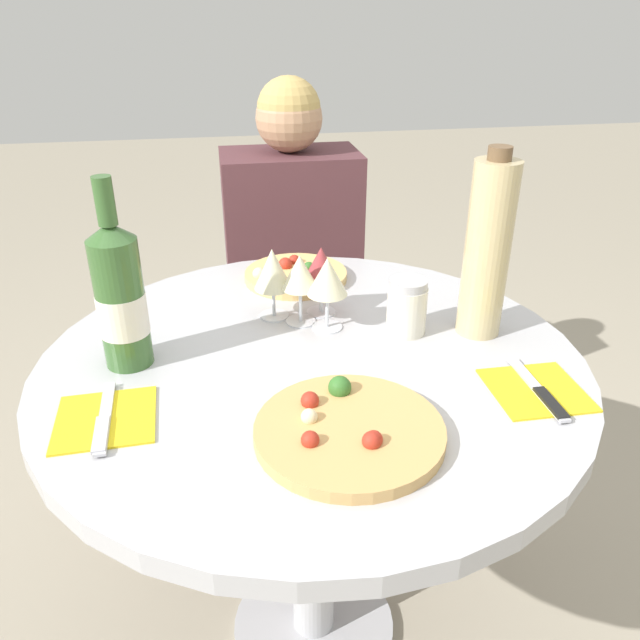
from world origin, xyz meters
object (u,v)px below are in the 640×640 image
(dining_table, at_px, (312,411))
(tall_carafe, at_px, (487,250))
(chair_behind_diner, at_px, (291,314))
(pizza_large, at_px, (348,430))
(wine_bottle, at_px, (120,297))
(seated_diner, at_px, (297,305))

(dining_table, bearing_deg, tall_carafe, 7.02)
(chair_behind_diner, height_order, pizza_large, chair_behind_diner)
(chair_behind_diner, height_order, tall_carafe, tall_carafe)
(dining_table, relative_size, wine_bottle, 2.95)
(dining_table, height_order, tall_carafe, tall_carafe)
(pizza_large, xyz_separation_m, tall_carafe, (0.32, 0.28, 0.16))
(dining_table, distance_m, seated_diner, 0.72)
(dining_table, bearing_deg, chair_behind_diner, 85.45)
(dining_table, distance_m, tall_carafe, 0.44)
(dining_table, relative_size, seated_diner, 0.86)
(seated_diner, distance_m, pizza_large, 0.98)
(pizza_large, relative_size, tall_carafe, 0.80)
(dining_table, relative_size, pizza_large, 3.48)
(chair_behind_diner, xyz_separation_m, seated_diner, (-0.00, -0.14, 0.10))
(chair_behind_diner, bearing_deg, seated_diner, 90.00)
(pizza_large, distance_m, tall_carafe, 0.45)
(tall_carafe, bearing_deg, pizza_large, -138.75)
(dining_table, height_order, chair_behind_diner, chair_behind_diner)
(chair_behind_diner, xyz_separation_m, tall_carafe, (0.27, -0.81, 0.51))
(seated_diner, bearing_deg, wine_bottle, 59.69)
(wine_bottle, height_order, tall_carafe, tall_carafe)
(wine_bottle, bearing_deg, dining_table, -6.46)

